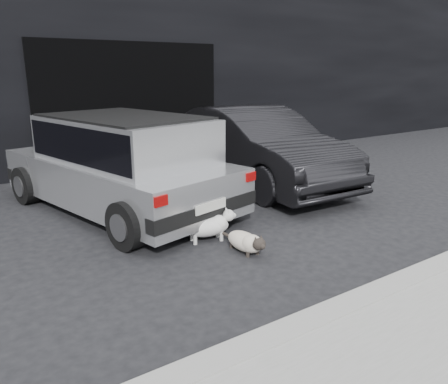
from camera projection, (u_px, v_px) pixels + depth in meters
ground at (185, 230)px, 5.76m from camera, size 80.00×80.00×0.00m
building_facade at (97, 50)px, 10.41m from camera, size 34.00×4.00×5.00m
garage_opening at (132, 106)px, 9.13m from camera, size 4.00×0.10×2.60m
curb at (407, 282)px, 4.21m from camera, size 18.00×0.25×0.12m
silver_hatchback at (121, 160)px, 6.36m from camera, size 2.58×4.14×1.42m
second_car at (255, 146)px, 7.92m from camera, size 1.68×4.30×1.40m
cat_siamese at (247, 242)px, 5.02m from camera, size 0.28×0.81×0.28m
cat_white at (210, 225)px, 5.36m from camera, size 0.84×0.41×0.40m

